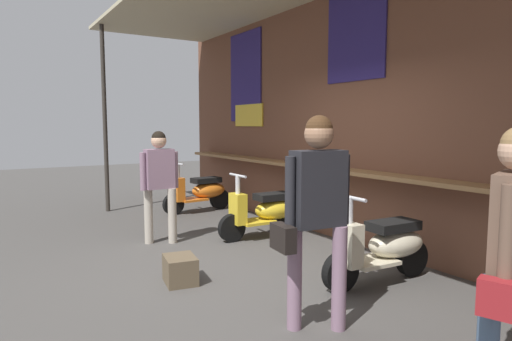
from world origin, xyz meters
TOP-DOWN VIEW (x-y plane):
  - ground_plane at (0.00, 0.00)m, footprint 28.99×28.99m
  - market_stall_facade at (-0.00, 1.84)m, footprint 10.35×2.70m
  - scooter_orange at (-3.37, 1.08)m, footprint 0.49×1.40m
  - scooter_yellow at (-1.08, 1.08)m, footprint 0.46×1.40m
  - scooter_cream at (1.18, 1.08)m, footprint 0.49×1.40m
  - shopper_browsing at (-1.58, -0.38)m, footprint 0.27×0.55m
  - shopper_passing at (1.63, -0.24)m, footprint 0.32×0.68m
  - merchandise_crate at (0.05, -0.76)m, footprint 0.44×0.38m

SIDE VIEW (x-z plane):
  - ground_plane at x=0.00m, z-range 0.00..0.00m
  - merchandise_crate at x=0.05m, z-range 0.00..0.28m
  - scooter_orange at x=-3.37m, z-range -0.10..0.87m
  - scooter_yellow at x=-1.08m, z-range -0.10..0.87m
  - scooter_cream at x=1.18m, z-range -0.10..0.87m
  - shopper_browsing at x=-1.58m, z-range 0.17..1.75m
  - shopper_passing at x=1.63m, z-range 0.20..1.94m
  - market_stall_facade at x=0.00m, z-range 0.20..3.99m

